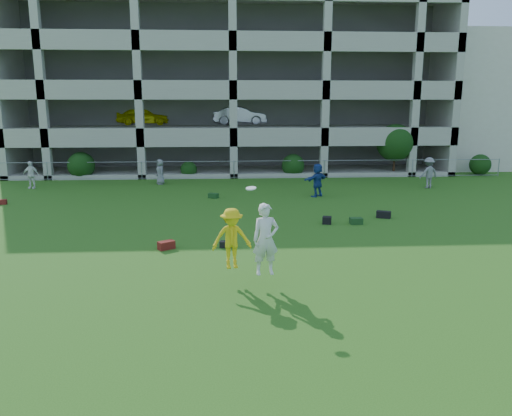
{
  "coord_description": "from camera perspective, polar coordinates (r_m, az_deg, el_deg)",
  "views": [
    {
      "loc": [
        -0.61,
        -13.6,
        4.93
      ],
      "look_at": [
        0.44,
        3.0,
        1.4
      ],
      "focal_mm": 35.0,
      "sensor_mm": 36.0,
      "label": 1
    }
  ],
  "objects": [
    {
      "name": "bag_green_c",
      "position": [
        21.02,
        11.37,
        -1.45
      ],
      "size": [
        0.51,
        0.37,
        0.26
      ],
      "primitive_type": "cube",
      "rotation": [
        0.0,
        0.0,
        0.04
      ],
      "color": "#163C1A",
      "rests_on": "ground"
    },
    {
      "name": "fence",
      "position": [
        32.89,
        -2.54,
        4.43
      ],
      "size": [
        36.06,
        0.06,
        1.2
      ],
      "color": "gray",
      "rests_on": "ground"
    },
    {
      "name": "bag_green_g",
      "position": [
        26.28,
        -4.89,
        1.41
      ],
      "size": [
        0.58,
        0.51,
        0.25
      ],
      "primitive_type": "cube",
      "rotation": [
        0.0,
        0.0,
        -0.51
      ],
      "color": "#153814",
      "rests_on": "ground"
    },
    {
      "name": "bag_black_e",
      "position": [
        22.38,
        14.38,
        -0.73
      ],
      "size": [
        0.67,
        0.53,
        0.3
      ],
      "primitive_type": "cube",
      "rotation": [
        0.0,
        0.0,
        -0.44
      ],
      "color": "black",
      "rests_on": "ground"
    },
    {
      "name": "bystander_d",
      "position": [
        26.71,
        7.03,
        3.19
      ],
      "size": [
        1.6,
        1.44,
        1.77
      ],
      "primitive_type": "imported",
      "rotation": [
        0.0,
        0.0,
        3.83
      ],
      "color": "navy",
      "rests_on": "ground"
    },
    {
      "name": "ground",
      "position": [
        14.48,
        -1.01,
        -7.93
      ],
      "size": [
        100.0,
        100.0,
        0.0
      ],
      "primitive_type": "plane",
      "color": "#235114",
      "rests_on": "ground"
    },
    {
      "name": "bag_red_a",
      "position": [
        17.39,
        -10.21,
        -4.2
      ],
      "size": [
        0.62,
        0.56,
        0.28
      ],
      "primitive_type": "cube",
      "rotation": [
        0.0,
        0.0,
        0.6
      ],
      "color": "#511A0D",
      "rests_on": "ground"
    },
    {
      "name": "bystander_c",
      "position": [
        31.1,
        -10.89,
        4.08
      ],
      "size": [
        0.76,
        0.88,
        1.53
      ],
      "primitive_type": "imported",
      "rotation": [
        0.0,
        0.0,
        -1.14
      ],
      "color": "slate",
      "rests_on": "ground"
    },
    {
      "name": "parking_garage",
      "position": [
        41.32,
        -2.87,
        13.48
      ],
      "size": [
        30.0,
        14.0,
        12.0
      ],
      "color": "#9E998C",
      "rests_on": "ground"
    },
    {
      "name": "crate_d",
      "position": [
        20.85,
        8.11,
        -1.39
      ],
      "size": [
        0.43,
        0.43,
        0.3
      ],
      "primitive_type": "cube",
      "rotation": [
        0.0,
        0.0,
        -0.28
      ],
      "color": "black",
      "rests_on": "ground"
    },
    {
      "name": "bag_black_b",
      "position": [
        17.35,
        -3.47,
        -4.17
      ],
      "size": [
        0.44,
        0.33,
        0.22
      ],
      "primitive_type": "cube",
      "rotation": [
        0.0,
        0.0,
        -0.2
      ],
      "color": "black",
      "rests_on": "ground"
    },
    {
      "name": "frisbee_contest",
      "position": [
        13.51,
        -1.4,
        -3.52
      ],
      "size": [
        1.87,
        1.02,
        2.41
      ],
      "color": "yellow",
      "rests_on": "ground"
    },
    {
      "name": "bag_red_f",
      "position": [
        27.57,
        -27.06,
        0.61
      ],
      "size": [
        0.49,
        0.34,
        0.24
      ],
      "primitive_type": "cube",
      "rotation": [
        0.0,
        0.0,
        0.15
      ],
      "color": "#530E14",
      "rests_on": "ground"
    },
    {
      "name": "stucco_building",
      "position": [
        47.83,
        26.46,
        10.85
      ],
      "size": [
        16.0,
        14.0,
        10.0
      ],
      "primitive_type": "cube",
      "color": "beige",
      "rests_on": "ground"
    },
    {
      "name": "bystander_b",
      "position": [
        31.87,
        -24.34,
        3.48
      ],
      "size": [
        0.97,
        0.48,
        1.6
      ],
      "primitive_type": "imported",
      "rotation": [
        0.0,
        0.0,
        -0.09
      ],
      "color": "white",
      "rests_on": "ground"
    },
    {
      "name": "shrub_row",
      "position": [
        33.88,
        5.25,
        6.14
      ],
      "size": [
        34.38,
        2.52,
        3.5
      ],
      "color": "#163D11",
      "rests_on": "ground"
    },
    {
      "name": "bystander_f",
      "position": [
        30.88,
        19.13,
        3.82
      ],
      "size": [
        1.3,
        0.96,
        1.8
      ],
      "primitive_type": "imported",
      "rotation": [
        0.0,
        0.0,
        3.42
      ],
      "color": "slate",
      "rests_on": "ground"
    }
  ]
}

